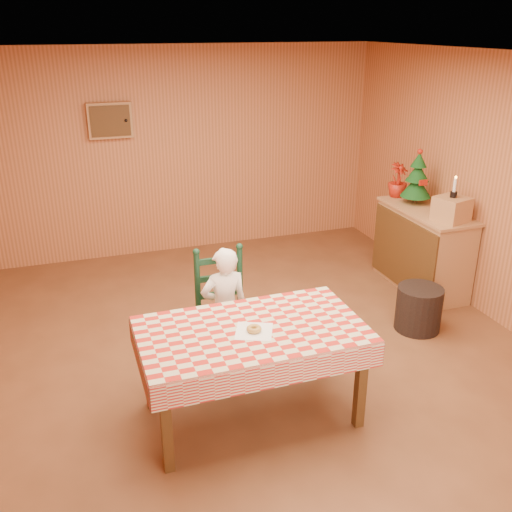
{
  "coord_description": "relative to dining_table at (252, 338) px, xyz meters",
  "views": [
    {
      "loc": [
        -1.48,
        -4.13,
        2.83
      ],
      "look_at": [
        0.0,
        0.2,
        0.95
      ],
      "focal_mm": 40.0,
      "sensor_mm": 36.0,
      "label": 1
    }
  ],
  "objects": [
    {
      "name": "crate",
      "position": [
        2.57,
        1.2,
        0.37
      ],
      "size": [
        0.37,
        0.37,
        0.25
      ],
      "primitive_type": "cube",
      "rotation": [
        0.0,
        0.0,
        0.27
      ],
      "color": "tan",
      "rests_on": "shelf_unit"
    },
    {
      "name": "christmas_tree",
      "position": [
        2.57,
        1.84,
        0.52
      ],
      "size": [
        0.34,
        0.34,
        0.62
      ],
      "color": "#513215",
      "rests_on": "shelf_unit"
    },
    {
      "name": "donut",
      "position": [
        0.0,
        -0.05,
        0.1
      ],
      "size": [
        0.14,
        0.14,
        0.04
      ],
      "primitive_type": "torus",
      "rotation": [
        0.0,
        0.0,
        0.28
      ],
      "color": "#B58B41",
      "rests_on": "napkin"
    },
    {
      "name": "ground",
      "position": [
        0.34,
        0.69,
        -0.69
      ],
      "size": [
        6.0,
        6.0,
        0.0
      ],
      "primitive_type": "plane",
      "color": "brown",
      "rests_on": "ground"
    },
    {
      "name": "cabin_walls",
      "position": [
        0.33,
        1.22,
        1.14
      ],
      "size": [
        5.1,
        6.05,
        2.65
      ],
      "color": "#BA7043",
      "rests_on": "ground"
    },
    {
      "name": "dining_table",
      "position": [
        0.0,
        0.0,
        0.0
      ],
      "size": [
        1.66,
        0.96,
        0.77
      ],
      "color": "#513215",
      "rests_on": "ground"
    },
    {
      "name": "napkin",
      "position": [
        0.0,
        -0.05,
        0.08
      ],
      "size": [
        0.34,
        0.34,
        0.0
      ],
      "primitive_type": "cube",
      "rotation": [
        0.0,
        0.0,
        -0.41
      ],
      "color": "white",
      "rests_on": "dining_table"
    },
    {
      "name": "candle_set",
      "position": [
        2.57,
        1.2,
        0.56
      ],
      "size": [
        0.07,
        0.07,
        0.22
      ],
      "color": "black",
      "rests_on": "crate"
    },
    {
      "name": "ladder_chair",
      "position": [
        -0.0,
        0.79,
        -0.18
      ],
      "size": [
        0.44,
        0.4,
        1.08
      ],
      "color": "black",
      "rests_on": "ground"
    },
    {
      "name": "shelf_unit",
      "position": [
        2.56,
        1.6,
        -0.22
      ],
      "size": [
        0.54,
        1.24,
        0.93
      ],
      "color": "tan",
      "rests_on": "ground"
    },
    {
      "name": "storage_bin",
      "position": [
        1.98,
        0.75,
        -0.47
      ],
      "size": [
        0.46,
        0.46,
        0.44
      ],
      "primitive_type": "cylinder",
      "rotation": [
        0.0,
        0.0,
        0.04
      ],
      "color": "black",
      "rests_on": "ground"
    },
    {
      "name": "flower_arrangement",
      "position": [
        2.52,
        2.15,
        0.44
      ],
      "size": [
        0.27,
        0.27,
        0.4
      ],
      "primitive_type": "imported",
      "rotation": [
        0.0,
        0.0,
        0.27
      ],
      "color": "#A11C0E",
      "rests_on": "shelf_unit"
    },
    {
      "name": "seated_child",
      "position": [
        0.0,
        0.73,
        -0.13
      ],
      "size": [
        0.41,
        0.27,
        1.12
      ],
      "primitive_type": "imported",
      "rotation": [
        0.0,
        0.0,
        3.14
      ],
      "color": "white",
      "rests_on": "ground"
    }
  ]
}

